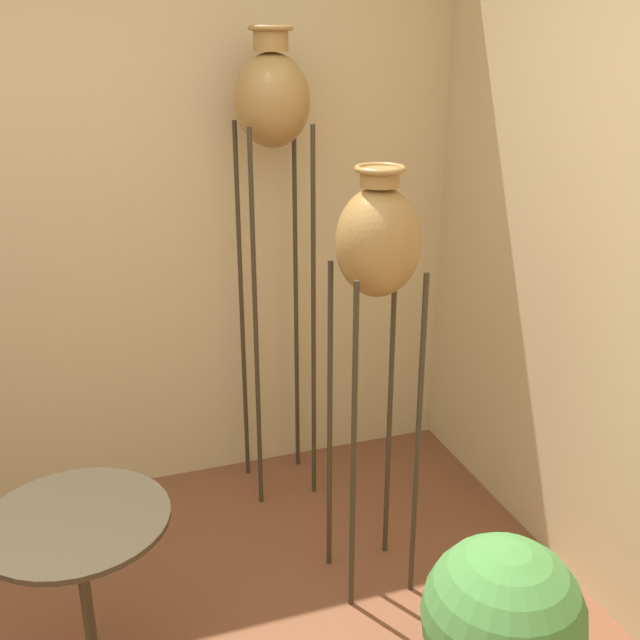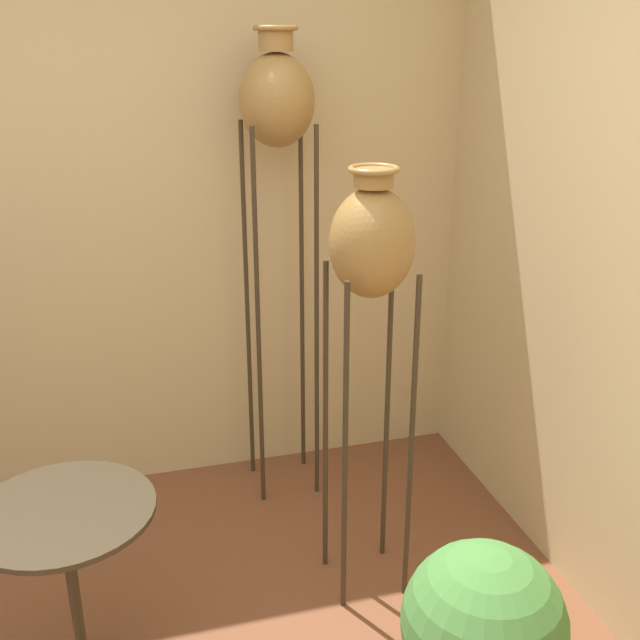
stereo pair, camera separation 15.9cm
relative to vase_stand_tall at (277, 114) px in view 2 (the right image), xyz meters
name	(u,v)px [view 2 (the right image)]	position (x,y,z in m)	size (l,w,h in m)	color
wall_back	(76,202)	(-0.82, 0.26, -0.37)	(7.46, 0.06, 2.70)	#D1B784
vase_stand_tall	(277,114)	(0.00, 0.00, 0.00)	(0.30, 0.30, 2.05)	#382D1E
vase_stand_medium	(372,253)	(0.15, -0.76, -0.39)	(0.29, 0.29, 1.62)	#382D1E
side_table	(69,559)	(-0.90, -1.00, -1.22)	(0.56, 0.56, 0.68)	#382D1E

